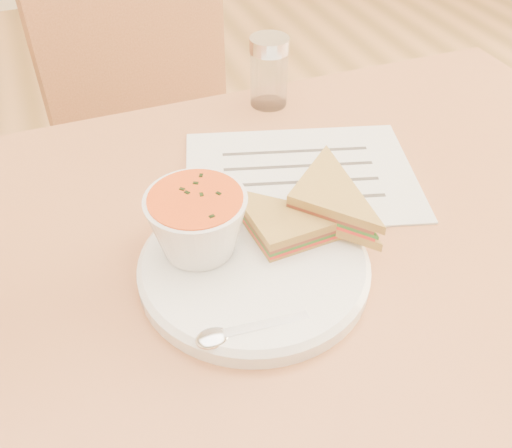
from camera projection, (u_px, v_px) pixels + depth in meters
name	position (u px, v px, depth m)	size (l,w,h in m)	color
dining_table	(297.00, 406.00, 0.91)	(1.00, 0.70, 0.75)	brown
chair_far	(195.00, 209.00, 1.18)	(0.39, 0.39, 0.87)	brown
plate	(254.00, 267.00, 0.61)	(0.25, 0.25, 0.02)	white
soup_bowl	(198.00, 226.00, 0.59)	(0.11, 0.11, 0.07)	white
sandwich_half_a	(270.00, 256.00, 0.59)	(0.11, 0.11, 0.03)	#BF9343
sandwich_half_b	(286.00, 208.00, 0.62)	(0.11, 0.11, 0.03)	#BF9343
spoon	(262.00, 326.00, 0.53)	(0.16, 0.03, 0.01)	silver
paper_menu	(300.00, 175.00, 0.74)	(0.30, 0.22, 0.00)	white
condiment_shaker	(269.00, 72.00, 0.85)	(0.06, 0.06, 0.11)	silver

